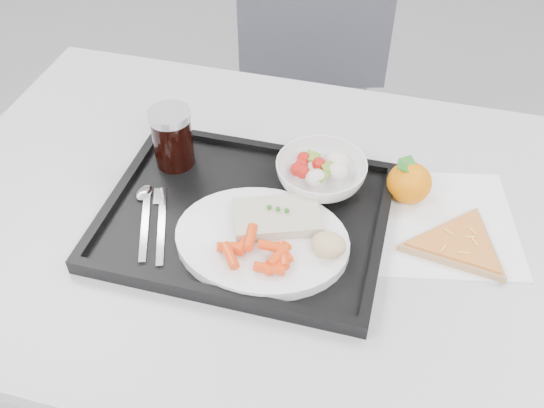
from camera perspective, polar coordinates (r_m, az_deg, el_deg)
name	(u,v)px	position (r m, az deg, el deg)	size (l,w,h in m)	color
table	(278,242)	(1.05, 0.60, -3.58)	(1.20, 0.80, 0.75)	silver
chair	(304,86)	(1.68, 3.06, 11.06)	(0.52, 0.52, 0.93)	#3E3F46
tray	(246,217)	(0.99, -2.51, -1.22)	(0.45, 0.35, 0.03)	black
dinner_plate	(262,240)	(0.93, -0.96, -3.43)	(0.27, 0.27, 0.02)	white
fish_fillet	(277,217)	(0.94, 0.49, -1.22)	(0.15, 0.12, 0.03)	beige
bread_roll	(328,245)	(0.89, 5.31, -3.86)	(0.06, 0.06, 0.03)	tan
salad_bowl	(321,173)	(1.02, 4.63, 2.88)	(0.15, 0.15, 0.05)	white
cola_glass	(172,137)	(1.05, -9.36, 6.27)	(0.07, 0.07, 0.11)	black
cutlery	(151,213)	(1.00, -11.34, -0.84)	(0.11, 0.17, 0.01)	silver
napkin	(437,222)	(1.02, 15.27, -1.62)	(0.29, 0.29, 0.00)	white
tangerine	(409,183)	(1.03, 12.80, 1.97)	(0.09, 0.09, 0.07)	#FFAC1D
pizza_slice	(459,244)	(0.99, 17.23, -3.64)	(0.25, 0.25, 0.02)	tan
carrot_pile	(260,252)	(0.88, -1.14, -4.56)	(0.12, 0.09, 0.02)	#F54010
salad_contents	(323,167)	(1.02, 4.81, 3.48)	(0.09, 0.09, 0.03)	#B7160F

